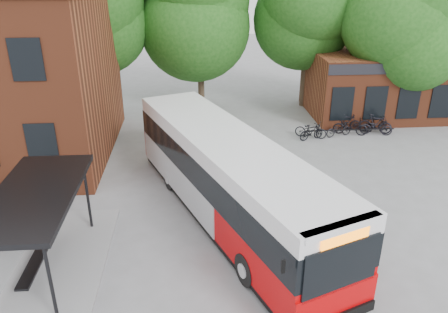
{
  "coord_description": "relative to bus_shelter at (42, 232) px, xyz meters",
  "views": [
    {
      "loc": [
        0.2,
        -12.79,
        9.06
      ],
      "look_at": [
        1.48,
        3.1,
        2.0
      ],
      "focal_mm": 35.0,
      "sensor_mm": 36.0,
      "label": 1
    }
  ],
  "objects": [
    {
      "name": "bicycle_7",
      "position": [
        15.38,
        11.32,
        -0.89
      ],
      "size": [
        1.9,
        1.23,
        1.11
      ],
      "primitive_type": "imported",
      "rotation": [
        0.0,
        0.0,
        1.15
      ],
      "color": "black",
      "rests_on": "ground"
    },
    {
      "name": "bus_shelter",
      "position": [
        0.0,
        0.0,
        0.0
      ],
      "size": [
        3.6,
        7.0,
        2.9
      ],
      "primitive_type": null,
      "color": "black",
      "rests_on": "ground"
    },
    {
      "name": "bicycle_1",
      "position": [
        11.4,
        10.54,
        -0.99
      ],
      "size": [
        1.59,
        0.94,
        0.92
      ],
      "primitive_type": "imported",
      "rotation": [
        0.0,
        0.0,
        1.92
      ],
      "color": "black",
      "rests_on": "ground"
    },
    {
      "name": "shop_row",
      "position": [
        19.5,
        15.0,
        0.55
      ],
      "size": [
        14.0,
        6.2,
        4.0
      ],
      "primitive_type": null,
      "color": "brown",
      "rests_on": "ground"
    },
    {
      "name": "city_bus",
      "position": [
        6.01,
        2.77,
        0.2
      ],
      "size": [
        7.3,
        13.08,
        3.29
      ],
      "primitive_type": null,
      "rotation": [
        0.0,
        0.0,
        0.37
      ],
      "color": "#C00205",
      "rests_on": "ground"
    },
    {
      "name": "ground",
      "position": [
        4.5,
        1.0,
        -1.45
      ],
      "size": [
        100.0,
        100.0,
        0.0
      ],
      "primitive_type": "plane",
      "color": "gray"
    },
    {
      "name": "bike_rail",
      "position": [
        13.78,
        11.0,
        -1.26
      ],
      "size": [
        5.2,
        0.1,
        0.38
      ],
      "primitive_type": null,
      "color": "black",
      "rests_on": "ground"
    },
    {
      "name": "bicycle_4",
      "position": [
        13.84,
        11.16,
        -0.95
      ],
      "size": [
        2.03,
        1.26,
        1.01
      ],
      "primitive_type": "imported",
      "rotation": [
        0.0,
        0.0,
        1.24
      ],
      "color": "black",
      "rests_on": "ground"
    },
    {
      "name": "tree_0",
      "position": [
        -1.5,
        17.0,
        4.05
      ],
      "size": [
        7.92,
        7.92,
        11.0
      ],
      "primitive_type": null,
      "color": "#1A4B14",
      "rests_on": "ground"
    },
    {
      "name": "bicycle_6",
      "position": [
        15.31,
        11.01,
        -0.98
      ],
      "size": [
        1.89,
        1.08,
        0.94
      ],
      "primitive_type": "imported",
      "rotation": [
        0.0,
        0.0,
        1.3
      ],
      "color": "black",
      "rests_on": "ground"
    },
    {
      "name": "bicycle_2",
      "position": [
        13.08,
        10.93,
        -1.03
      ],
      "size": [
        1.7,
        1.0,
        0.85
      ],
      "primitive_type": "imported",
      "rotation": [
        0.0,
        0.0,
        1.86
      ],
      "color": "black",
      "rests_on": "ground"
    },
    {
      "name": "tree_3",
      "position": [
        17.5,
        13.0,
        3.19
      ],
      "size": [
        7.04,
        7.04,
        9.28
      ],
      "primitive_type": null,
      "color": "#1A4B14",
      "rests_on": "ground"
    },
    {
      "name": "bicycle_0",
      "position": [
        11.45,
        10.87,
        -0.98
      ],
      "size": [
        1.88,
        1.3,
        0.94
      ],
      "primitive_type": "imported",
      "rotation": [
        0.0,
        0.0,
        1.15
      ],
      "color": "black",
      "rests_on": "ground"
    },
    {
      "name": "tree_1",
      "position": [
        5.5,
        18.0,
        3.75
      ],
      "size": [
        7.92,
        7.92,
        10.4
      ],
      "primitive_type": null,
      "color": "#1A4B14",
      "rests_on": "ground"
    },
    {
      "name": "tree_2",
      "position": [
        12.5,
        17.0,
        4.05
      ],
      "size": [
        7.92,
        7.92,
        11.0
      ],
      "primitive_type": null,
      "color": "#1A4B14",
      "rests_on": "ground"
    },
    {
      "name": "bicycle_3",
      "position": [
        13.88,
        11.91,
        -0.95
      ],
      "size": [
        1.72,
        0.91,
        1.0
      ],
      "primitive_type": "imported",
      "rotation": [
        0.0,
        0.0,
        1.29
      ],
      "color": "black",
      "rests_on": "ground"
    },
    {
      "name": "bicycle_5",
      "position": [
        15.5,
        11.49,
        -0.99
      ],
      "size": [
        1.6,
        0.82,
        0.93
      ],
      "primitive_type": "imported",
      "rotation": [
        0.0,
        0.0,
        1.83
      ],
      "color": "black",
      "rests_on": "ground"
    }
  ]
}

